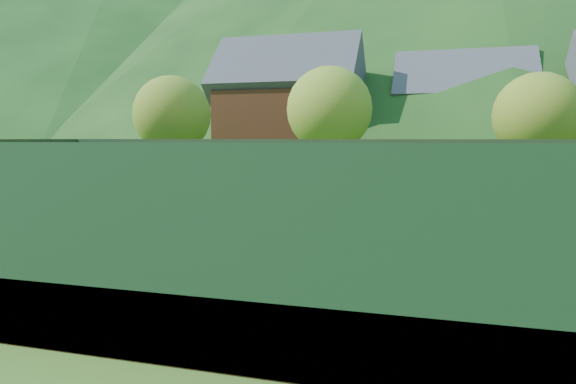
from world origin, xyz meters
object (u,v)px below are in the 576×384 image
(coach, at_px, (213,210))
(chalet_left, at_px, (289,111))
(student_c, at_px, (464,202))
(student_a, at_px, (374,200))
(student_d, at_px, (503,203))
(ball_hopper, at_px, (25,212))
(student_b, at_px, (418,202))
(tennis_net, at_px, (326,209))
(chalet_mid, at_px, (462,118))

(coach, relative_size, chalet_left, 0.12)
(student_c, bearing_deg, student_a, 12.85)
(student_c, bearing_deg, student_d, -168.29)
(ball_hopper, bearing_deg, student_d, 26.01)
(student_a, distance_m, chalet_left, 30.93)
(coach, bearing_deg, student_b, 16.26)
(student_a, relative_size, chalet_left, 0.10)
(coach, xyz_separation_m, ball_hopper, (-5.77, -1.47, -0.09))
(student_b, distance_m, student_d, 3.20)
(student_d, bearing_deg, student_c, 13.01)
(ball_hopper, bearing_deg, student_a, 33.06)
(tennis_net, xyz_separation_m, chalet_left, (-10.00, 30.00, 5.13))
(coach, distance_m, student_c, 9.49)
(ball_hopper, relative_size, chalet_left, 0.07)
(tennis_net, bearing_deg, chalet_mid, 79.99)
(student_c, distance_m, tennis_net, 5.28)
(chalet_left, bearing_deg, student_c, -61.98)
(tennis_net, relative_size, ball_hopper, 12.07)
(student_a, bearing_deg, student_d, -178.92)
(tennis_net, distance_m, ball_hopper, 9.92)
(student_b, xyz_separation_m, chalet_mid, (2.81, 32.72, 4.24))
(student_d, height_order, ball_hopper, student_d)
(student_b, xyz_separation_m, student_d, (3.02, 1.07, -0.08))
(student_a, xyz_separation_m, student_d, (4.70, 0.64, -0.06))
(student_a, height_order, chalet_left, chalet_left)
(ball_hopper, bearing_deg, student_b, 27.54)
(student_b, xyz_separation_m, student_c, (1.61, 0.90, -0.06))
(chalet_left, xyz_separation_m, chalet_mid, (16.00, 4.00, -0.66))
(tennis_net, bearing_deg, student_c, 24.43)
(student_c, height_order, chalet_left, chalet_left)
(student_b, bearing_deg, chalet_left, -62.95)
(student_b, xyz_separation_m, tennis_net, (-3.19, -1.28, -0.23))
(tennis_net, distance_m, chalet_mid, 34.81)
(student_a, relative_size, tennis_net, 0.12)
(ball_hopper, bearing_deg, chalet_mid, 69.38)
(coach, relative_size, student_d, 1.29)
(tennis_net, bearing_deg, coach, -130.00)
(student_c, height_order, chalet_mid, chalet_mid)
(student_c, xyz_separation_m, ball_hopper, (-13.43, -7.07, 0.08))
(chalet_mid, bearing_deg, student_b, -94.90)
(chalet_mid, bearing_deg, tennis_net, -100.01)
(chalet_mid, bearing_deg, chalet_left, -165.96)
(ball_hopper, distance_m, chalet_mid, 41.76)
(student_b, distance_m, tennis_net, 3.45)
(student_c, distance_m, chalet_mid, 32.13)
(student_d, bearing_deg, ball_hopper, 32.03)
(student_d, relative_size, chalet_mid, 0.10)
(coach, relative_size, student_c, 1.26)
(student_b, height_order, ball_hopper, student_b)
(coach, height_order, student_c, coach)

